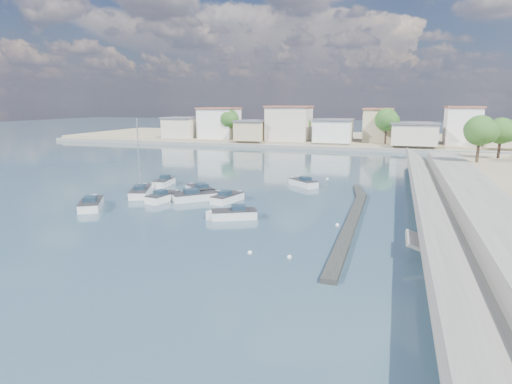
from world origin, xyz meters
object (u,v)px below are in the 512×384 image
motorboat_c (199,190)px  sailboat (141,191)px  motorboat_a (91,204)px  motorboat_b (229,198)px  motorboat_h (198,196)px  motorboat_e (165,197)px  motorboat_f (302,183)px  motorboat_d (231,215)px  motorboat_g (163,183)px

motorboat_c → sailboat: size_ratio=0.55×
motorboat_a → motorboat_c: (7.50, 9.80, 0.00)m
motorboat_a → sailboat: 7.09m
motorboat_b → motorboat_h: same height
motorboat_a → sailboat: bearing=78.9°
motorboat_b → motorboat_c: bearing=149.2°
motorboat_a → motorboat_e: 7.51m
motorboat_e → motorboat_f: 18.09m
motorboat_a → motorboat_e: same height
motorboat_d → motorboat_g: bearing=139.5°
motorboat_f → motorboat_h: 14.77m
motorboat_c → sailboat: sailboat is taller
motorboat_g → motorboat_h: size_ratio=0.95×
motorboat_g → sailboat: size_ratio=0.54×
motorboat_d → motorboat_e: same height
motorboat_a → motorboat_g: same height
motorboat_c → motorboat_f: (10.63, 8.26, -0.00)m
motorboat_c → motorboat_e: bearing=-112.2°
motorboat_c → motorboat_d: same height
motorboat_d → motorboat_g: (-14.17, 12.12, 0.00)m
motorboat_a → motorboat_h: same height
motorboat_d → motorboat_h: 8.83m
motorboat_h → motorboat_a: bearing=-143.6°
motorboat_e → sailboat: bearing=155.4°
motorboat_a → motorboat_h: bearing=36.4°
motorboat_d → motorboat_f: size_ratio=1.06×
motorboat_e → motorboat_h: (3.32, 1.51, 0.00)m
motorboat_d → motorboat_f: same height
motorboat_b → motorboat_g: same height
motorboat_f → sailboat: 20.10m
motorboat_a → motorboat_c: same height
motorboat_e → sailboat: size_ratio=0.52×
motorboat_b → motorboat_f: 12.56m
sailboat → motorboat_d: bearing=-25.3°
motorboat_d → motorboat_c: bearing=129.4°
motorboat_c → motorboat_g: bearing=157.1°
motorboat_c → motorboat_f: size_ratio=1.16×
motorboat_a → motorboat_c: 12.34m
motorboat_a → motorboat_d: same height
motorboat_b → sailboat: bearing=179.7°
motorboat_c → motorboat_f: same height
motorboat_a → motorboat_h: 11.04m
motorboat_e → motorboat_g: (-4.51, 7.48, 0.00)m
motorboat_c → motorboat_h: (1.38, -3.25, -0.00)m
motorboat_g → motorboat_a: bearing=-94.8°
motorboat_h → motorboat_f: bearing=51.2°
motorboat_f → motorboat_a: bearing=-135.1°
sailboat → motorboat_f: bearing=33.5°
motorboat_e → motorboat_h: 3.65m
motorboat_c → motorboat_g: size_ratio=1.02×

